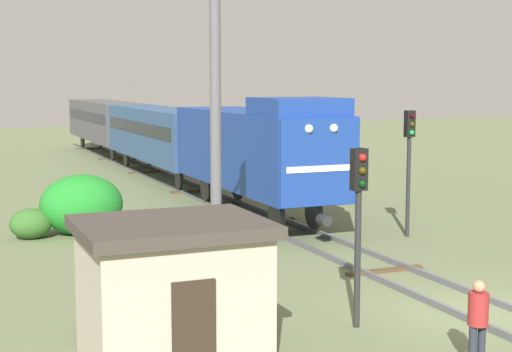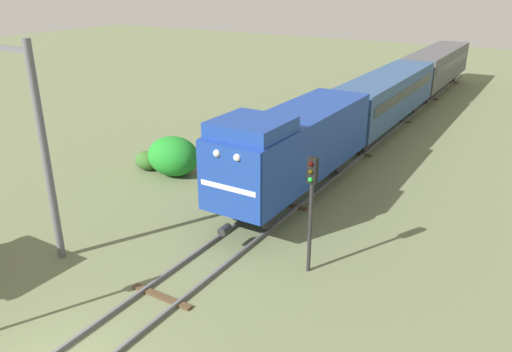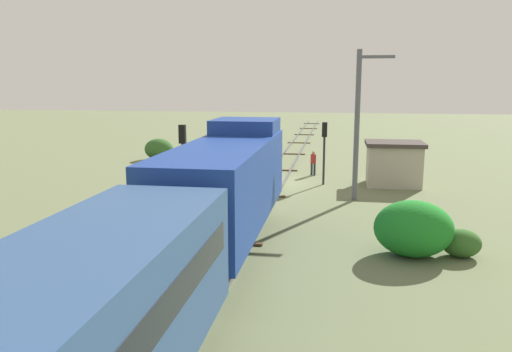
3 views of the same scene
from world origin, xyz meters
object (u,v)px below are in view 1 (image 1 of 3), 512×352
at_px(locomotive, 257,147).
at_px(passenger_car_leading, 162,132).
at_px(relay_hut, 172,290).
at_px(traffic_signal_mid, 409,150).
at_px(passenger_car_trailing, 106,120).
at_px(catenary_mast, 213,124).
at_px(traffic_signal_near, 359,203).
at_px(worker_near_track, 478,317).

xyz_separation_m(locomotive, passenger_car_leading, (0.00, 13.34, -0.25)).
bearing_deg(relay_hut, traffic_signal_mid, 37.83).
xyz_separation_m(passenger_car_leading, relay_hut, (-7.50, -27.09, -1.13)).
distance_m(passenger_car_leading, relay_hut, 28.13).
bearing_deg(traffic_signal_mid, locomotive, 122.75).
height_order(traffic_signal_mid, relay_hut, traffic_signal_mid).
xyz_separation_m(passenger_car_trailing, relay_hut, (-7.50, -41.69, -1.13)).
xyz_separation_m(catenary_mast, relay_hut, (-2.44, -4.49, -2.87)).
bearing_deg(traffic_signal_mid, traffic_signal_near, -129.49).
xyz_separation_m(traffic_signal_mid, relay_hut, (-10.90, -8.46, -1.61)).
relative_size(traffic_signal_near, traffic_signal_mid, 0.90).
distance_m(passenger_car_trailing, worker_near_track, 44.38).
relative_size(worker_near_track, relay_hut, 0.49).
bearing_deg(catenary_mast, traffic_signal_mid, 25.18).
distance_m(passenger_car_leading, traffic_signal_near, 26.83).
xyz_separation_m(traffic_signal_near, worker_near_track, (0.80, -3.05, -1.74)).
relative_size(locomotive, relay_hut, 3.31).
relative_size(passenger_car_leading, catenary_mast, 1.74).
bearing_deg(worker_near_track, passenger_car_leading, 100.08).
xyz_separation_m(locomotive, catenary_mast, (-5.06, -9.26, 1.49)).
bearing_deg(passenger_car_trailing, worker_near_track, -93.10).
bearing_deg(passenger_car_trailing, locomotive, -90.00).
bearing_deg(passenger_car_trailing, passenger_car_leading, -90.00).
bearing_deg(locomotive, traffic_signal_mid, -57.25).
bearing_deg(passenger_car_leading, catenary_mast, -102.62).
relative_size(locomotive, worker_near_track, 6.82).
relative_size(locomotive, traffic_signal_near, 2.96).
bearing_deg(catenary_mast, locomotive, 61.35).
height_order(locomotive, catenary_mast, catenary_mast).
relative_size(passenger_car_trailing, traffic_signal_mid, 3.23).
xyz_separation_m(passenger_car_trailing, worker_near_track, (-2.40, -44.28, -1.53)).
bearing_deg(passenger_car_leading, relay_hut, -105.48).
distance_m(worker_near_track, catenary_mast, 8.24).
xyz_separation_m(passenger_car_leading, catenary_mast, (-5.06, -22.60, 1.74)).
height_order(passenger_car_leading, traffic_signal_mid, traffic_signal_mid).
height_order(passenger_car_leading, traffic_signal_near, traffic_signal_near).
height_order(locomotive, traffic_signal_near, locomotive).
height_order(passenger_car_leading, worker_near_track, passenger_car_leading).
bearing_deg(traffic_signal_mid, relay_hut, -142.17).
relative_size(traffic_signal_near, worker_near_track, 2.30).
distance_m(passenger_car_leading, traffic_signal_mid, 18.94).
distance_m(passenger_car_trailing, traffic_signal_mid, 33.40).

